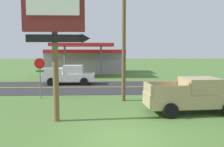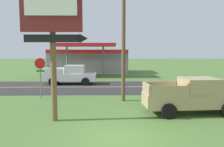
# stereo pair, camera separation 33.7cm
# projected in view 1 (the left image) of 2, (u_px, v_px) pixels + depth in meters

# --- Properties ---
(ground_plane) EXTENTS (180.00, 180.00, 0.00)m
(ground_plane) POSITION_uv_depth(u_px,v_px,m) (120.00, 138.00, 9.27)
(ground_plane) COLOR #4C7033
(road_asphalt) EXTENTS (140.00, 8.00, 0.02)m
(road_asphalt) POSITION_uv_depth(u_px,v_px,m) (110.00, 87.00, 22.20)
(road_asphalt) COLOR #2B2B2D
(road_asphalt) RESTS_ON ground
(road_centre_line) EXTENTS (126.00, 0.20, 0.01)m
(road_centre_line) POSITION_uv_depth(u_px,v_px,m) (110.00, 87.00, 22.20)
(road_centre_line) COLOR gold
(road_centre_line) RESTS_ON road_asphalt
(motel_sign) EXTENTS (3.16, 0.54, 6.86)m
(motel_sign) POSITION_uv_depth(u_px,v_px,m) (55.00, 24.00, 10.97)
(motel_sign) COLOR brown
(motel_sign) RESTS_ON ground
(stop_sign) EXTENTS (0.80, 0.08, 2.95)m
(stop_sign) POSITION_uv_depth(u_px,v_px,m) (40.00, 71.00, 16.75)
(stop_sign) COLOR slate
(stop_sign) RESTS_ON ground
(utility_pole) EXTENTS (1.91, 0.26, 9.15)m
(utility_pole) POSITION_uv_depth(u_px,v_px,m) (124.00, 30.00, 15.73)
(utility_pole) COLOR brown
(utility_pole) RESTS_ON ground
(gas_station) EXTENTS (12.00, 11.50, 4.40)m
(gas_station) POSITION_uv_depth(u_px,v_px,m) (86.00, 60.00, 36.59)
(gas_station) COLOR gray
(gas_station) RESTS_ON ground
(pickup_tan_parked_on_lawn) EXTENTS (5.33, 2.53, 1.96)m
(pickup_tan_parked_on_lawn) POSITION_uv_depth(u_px,v_px,m) (193.00, 96.00, 13.06)
(pickup_tan_parked_on_lawn) COLOR tan
(pickup_tan_parked_on_lawn) RESTS_ON ground
(pickup_white_on_road) EXTENTS (5.20, 2.24, 1.96)m
(pickup_white_on_road) POSITION_uv_depth(u_px,v_px,m) (70.00, 75.00, 23.93)
(pickup_white_on_road) COLOR silver
(pickup_white_on_road) RESTS_ON ground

